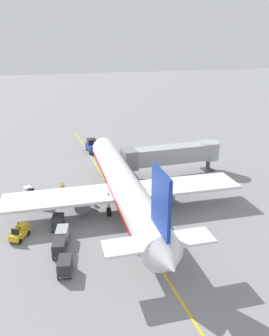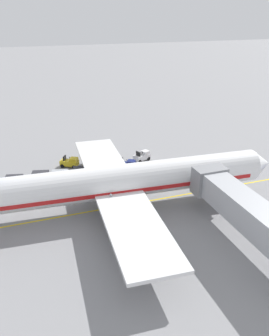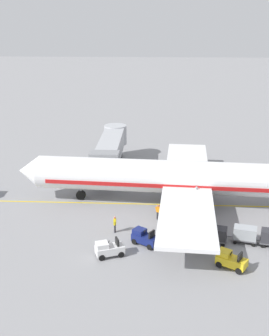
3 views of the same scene
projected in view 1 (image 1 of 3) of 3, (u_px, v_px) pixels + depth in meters
name	position (u px, v px, depth m)	size (l,w,h in m)	color
ground_plane	(122.00, 207.00, 44.37)	(400.00, 400.00, 0.00)	gray
gate_lead_in_line	(122.00, 207.00, 44.37)	(0.24, 80.00, 0.01)	gold
parked_airliner	(124.00, 185.00, 43.17)	(30.28, 37.34, 10.63)	white
jet_bridge	(172.00, 154.00, 54.09)	(16.60, 3.50, 4.98)	#A8AAAF
pushback_tractor	(93.00, 146.00, 66.23)	(2.37, 4.48, 2.40)	#1E339E
baggage_tug_lead	(30.00, 193.00, 46.77)	(2.02, 2.76, 1.62)	silver
baggage_tug_trailing	(20.00, 233.00, 37.06)	(2.34, 2.76, 1.62)	gold
baggage_tug_spare	(48.00, 200.00, 44.64)	(2.39, 2.74, 1.62)	navy
baggage_cart_front	(58.00, 221.00, 38.89)	(1.80, 2.98, 1.58)	#4C4C51
baggage_cart_second_in_train	(62.00, 234.00, 36.45)	(1.80, 2.98, 1.58)	#4C4C51
baggage_cart_third_in_train	(59.00, 246.00, 34.14)	(1.80, 2.98, 1.58)	#4C4C51
baggage_cart_tail_end	(65.00, 265.00, 31.31)	(1.80, 2.98, 1.58)	#4C4C51
ground_crew_wing_walker	(63.00, 188.00, 47.89)	(0.72, 0.25, 1.69)	#232328
ground_crew_loader	(89.00, 197.00, 44.96)	(0.37, 0.70, 1.69)	#232328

